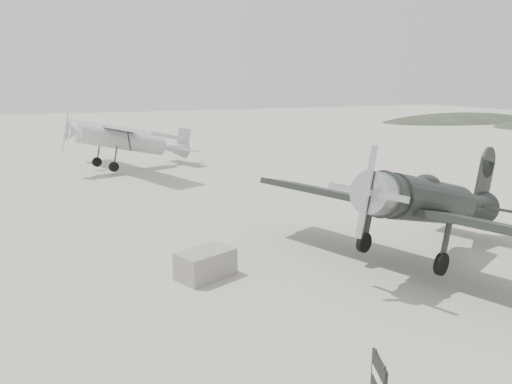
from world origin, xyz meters
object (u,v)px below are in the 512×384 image
at_px(lowwing_monoplane, 433,202).
at_px(highwing_monoplane, 127,136).
at_px(sign_board, 379,381).
at_px(equipment_block, 206,264).

distance_m(lowwing_monoplane, highwing_monoplane, 22.45).
bearing_deg(highwing_monoplane, sign_board, -107.87).
height_order(highwing_monoplane, sign_board, highwing_monoplane).
distance_m(highwing_monoplane, sign_board, 27.38).
bearing_deg(sign_board, lowwing_monoplane, 63.04).
relative_size(lowwing_monoplane, equipment_block, 6.93).
distance_m(equipment_block, sign_board, 7.52).
bearing_deg(lowwing_monoplane, sign_board, -157.80).
relative_size(highwing_monoplane, sign_board, 10.81).
distance_m(highwing_monoplane, equipment_block, 19.97).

